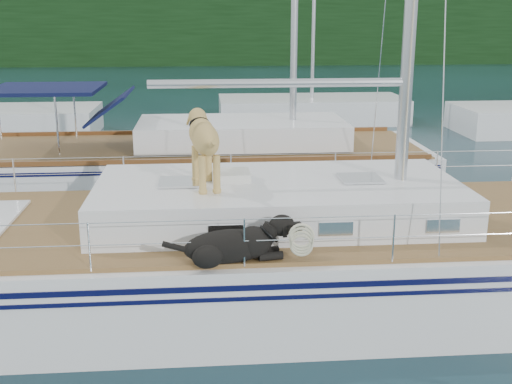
{
  "coord_description": "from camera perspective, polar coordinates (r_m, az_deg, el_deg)",
  "views": [
    {
      "loc": [
        -0.25,
        -8.86,
        4.15
      ],
      "look_at": [
        0.5,
        0.2,
        1.6
      ],
      "focal_mm": 45.0,
      "sensor_mm": 36.0,
      "label": 1
    }
  ],
  "objects": [
    {
      "name": "neighbor_sailboat",
      "position": [
        15.22,
        -5.35,
        2.21
      ],
      "size": [
        11.0,
        3.5,
        13.3
      ],
      "color": "white",
      "rests_on": "ground"
    },
    {
      "name": "ground",
      "position": [
        9.79,
        -2.86,
        -9.44
      ],
      "size": [
        120.0,
        120.0,
        0.0
      ],
      "primitive_type": "plane",
      "color": "black",
      "rests_on": "ground"
    },
    {
      "name": "bg_boat_center",
      "position": [
        25.49,
        4.95,
        7.26
      ],
      "size": [
        7.2,
        3.0,
        11.65
      ],
      "color": "white",
      "rests_on": "ground"
    },
    {
      "name": "shore_bank",
      "position": [
        55.17,
        -4.56,
        11.93
      ],
      "size": [
        92.0,
        1.0,
        1.2
      ],
      "primitive_type": "cube",
      "color": "#595147",
      "rests_on": "ground"
    },
    {
      "name": "main_sailboat",
      "position": [
        9.51,
        -2.38,
        -5.72
      ],
      "size": [
        12.0,
        3.86,
        14.01
      ],
      "color": "white",
      "rests_on": "ground"
    },
    {
      "name": "tree_line",
      "position": [
        53.87,
        -4.61,
        14.39
      ],
      "size": [
        90.0,
        3.0,
        6.0
      ],
      "primitive_type": "cube",
      "color": "black",
      "rests_on": "ground"
    }
  ]
}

